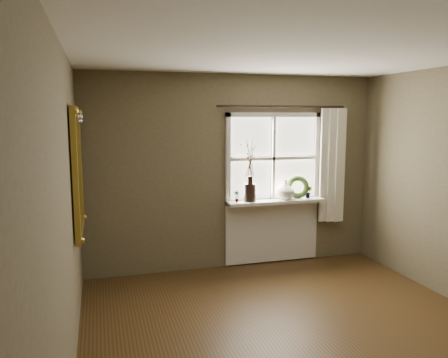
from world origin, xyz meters
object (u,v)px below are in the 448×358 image
gilt_mirror (77,170)px  dark_jug (250,193)px  cream_vase (286,190)px  wreath (298,189)px

gilt_mirror → dark_jug: bearing=21.3°
cream_vase → gilt_mirror: bearing=-162.6°
wreath → gilt_mirror: 3.03m
dark_jug → gilt_mirror: (-2.14, -0.83, 0.47)m
wreath → gilt_mirror: bearing=-144.4°
wreath → gilt_mirror: (-2.86, -0.87, 0.47)m
gilt_mirror → cream_vase: bearing=17.4°
dark_jug → wreath: size_ratio=0.75×
cream_vase → gilt_mirror: (-2.66, -0.83, 0.45)m
cream_vase → gilt_mirror: gilt_mirror is taller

